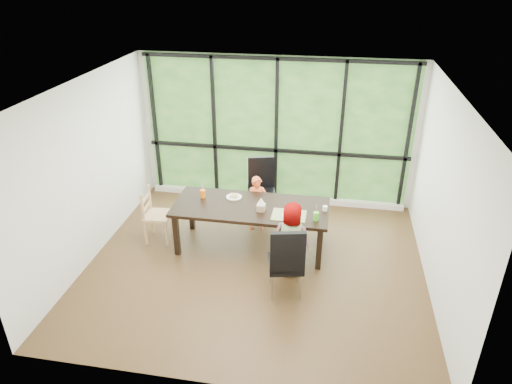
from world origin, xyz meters
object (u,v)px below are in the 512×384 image
plate_far (234,197)px  plate_near (289,216)px  chair_interior_leather (286,259)px  child_older (292,239)px  chair_end_beech (158,215)px  white_mug (325,208)px  green_cup (316,216)px  tissue_box (261,208)px  child_toddler (257,203)px  chair_window_leather (262,190)px  orange_cup (203,194)px  dining_table (251,227)px

plate_far → plate_near: size_ratio=1.18×
chair_interior_leather → child_older: child_older is taller
chair_end_beech → white_mug: bearing=-92.6°
green_cup → white_mug: 0.33m
chair_end_beech → plate_far: chair_end_beech is taller
chair_interior_leather → plate_near: chair_interior_leather is taller
green_cup → tissue_box: bearing=170.5°
chair_interior_leather → tissue_box: bearing=-73.3°
child_toddler → plate_far: bearing=-143.9°
chair_end_beech → plate_far: (1.21, 0.26, 0.31)m
plate_near → chair_end_beech: bearing=175.2°
child_older → white_mug: child_older is taller
chair_window_leather → orange_cup: bearing=-149.2°
chair_window_leather → green_cup: 1.62m
green_cup → dining_table: bearing=165.7°
child_toddler → child_older: size_ratio=0.84×
dining_table → orange_cup: (-0.80, 0.15, 0.44)m
chair_end_beech → tissue_box: bearing=-97.4°
chair_end_beech → orange_cup: (0.72, 0.18, 0.37)m
plate_near → green_cup: bearing=-7.4°
plate_near → green_cup: green_cup is taller
dining_table → green_cup: (1.01, -0.26, 0.44)m
dining_table → chair_end_beech: chair_end_beech is taller
chair_end_beech → plate_far: size_ratio=3.61×
chair_window_leather → plate_far: chair_window_leather is taller
dining_table → child_older: size_ratio=2.09×
chair_window_leather → plate_far: 0.85m
child_older → green_cup: bearing=-127.4°
plate_near → dining_table: bearing=161.5°
dining_table → chair_end_beech: (-1.52, -0.03, 0.08)m
plate_far → tissue_box: (0.49, -0.35, 0.05)m
dining_table → plate_far: plate_far is taller
chair_window_leather → white_mug: size_ratio=14.71×
chair_end_beech → orange_cup: chair_end_beech is taller
dining_table → chair_window_leather: chair_window_leather is taller
green_cup → tissue_box: size_ratio=1.03×
chair_interior_leather → child_older: bearing=-106.9°
chair_end_beech → child_older: (2.23, -0.53, 0.12)m
plate_far → orange_cup: size_ratio=1.90×
child_toddler → green_cup: bearing=-52.8°
plate_near → tissue_box: size_ratio=1.69×
dining_table → orange_cup: 0.93m
child_older → green_cup: (0.31, 0.30, 0.24)m
child_older → tissue_box: bearing=-30.9°
dining_table → child_older: 0.92m
chair_window_leather → tissue_box: bearing=-96.5°
chair_window_leather → chair_end_beech: size_ratio=1.20×
chair_window_leather → chair_end_beech: 1.84m
chair_end_beech → green_cup: size_ratio=6.96×
plate_near → orange_cup: (-1.42, 0.36, 0.06)m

